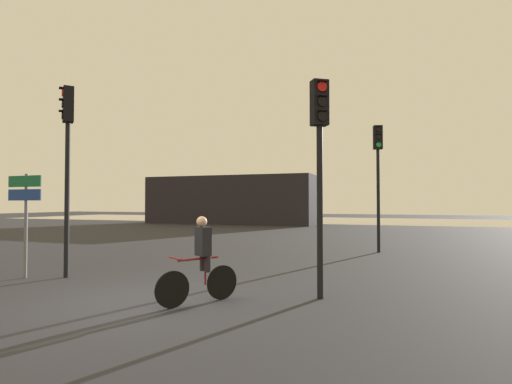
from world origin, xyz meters
The scene contains 8 objects.
ground_plane centered at (0.00, 0.00, 0.00)m, with size 120.00×120.00×0.00m, color #28282D.
water_strip centered at (0.00, 36.26, 0.00)m, with size 80.00×16.00×0.01m, color #9E937F.
distant_building centered at (-9.70, 26.26, 2.10)m, with size 15.15×4.00×4.21m, color black.
traffic_light_near_right centered at (3.14, 1.42, 3.00)m, with size 0.40×0.42×4.30m.
traffic_light_near_left centered at (-3.28, 1.43, 3.33)m, with size 0.41×0.42×4.81m.
traffic_light_far_right centered at (3.84, 9.39, 3.32)m, with size 0.37×0.39×4.81m.
direction_sign_post centered at (-4.18, 0.99, 1.79)m, with size 1.10×0.12×2.60m.
cyclist centered at (1.12, 0.31, 0.82)m, with size 0.95×1.47×1.62m.
Camera 1 is at (4.65, -6.38, 1.88)m, focal length 28.00 mm.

